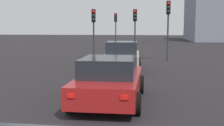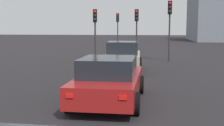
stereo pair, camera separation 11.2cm
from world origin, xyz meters
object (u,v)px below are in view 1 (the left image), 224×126
at_px(car_beige_lead, 122,57).
at_px(car_red_second, 110,80).
at_px(traffic_light_near_right, 135,23).
at_px(traffic_light_far_left, 168,18).
at_px(traffic_light_near_left, 94,24).
at_px(traffic_light_far_right, 116,23).

distance_m(car_beige_lead, car_red_second, 6.67).
height_order(traffic_light_near_right, traffic_light_far_left, traffic_light_far_left).
distance_m(traffic_light_near_left, traffic_light_far_right, 11.03).
relative_size(car_red_second, traffic_light_far_left, 1.07).
relative_size(car_red_second, traffic_light_far_right, 1.17).
height_order(car_beige_lead, traffic_light_far_left, traffic_light_far_left).
bearing_deg(car_red_second, traffic_light_far_left, -11.61).
bearing_deg(traffic_light_far_right, traffic_light_far_left, 27.92).
height_order(traffic_light_near_right, traffic_light_far_right, traffic_light_far_right).
relative_size(car_red_second, traffic_light_near_left, 1.23).
distance_m(traffic_light_near_right, traffic_light_far_right, 9.01).
xyz_separation_m(car_beige_lead, traffic_light_far_right, (15.83, 1.96, 1.96)).
height_order(traffic_light_far_left, traffic_light_far_right, traffic_light_far_left).
xyz_separation_m(car_red_second, traffic_light_far_left, (11.53, -2.59, 2.25)).
xyz_separation_m(car_red_second, traffic_light_near_left, (11.48, 2.52, 1.89)).
distance_m(car_beige_lead, traffic_light_far_right, 16.07).
relative_size(car_beige_lead, traffic_light_far_left, 1.01).
bearing_deg(traffic_light_far_left, traffic_light_near_left, -87.02).
distance_m(traffic_light_near_left, traffic_light_far_left, 5.13).
bearing_deg(car_beige_lead, traffic_light_far_right, 5.25).
relative_size(car_red_second, traffic_light_near_right, 1.19).
bearing_deg(traffic_light_near_right, car_red_second, 4.19).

